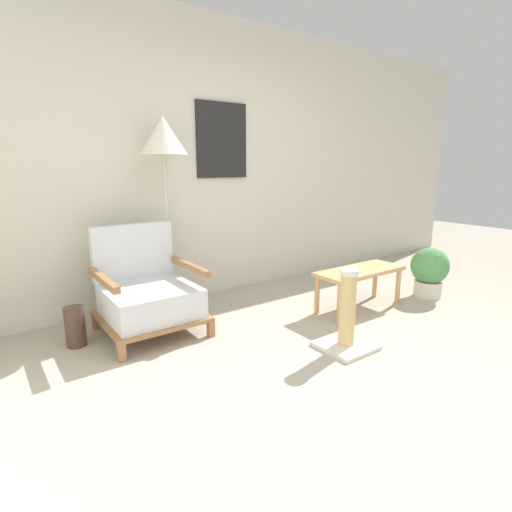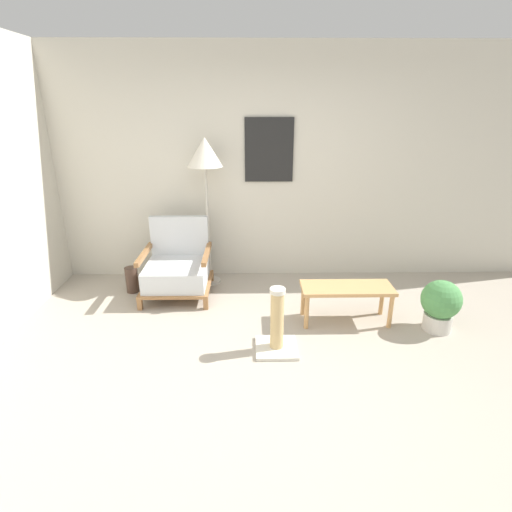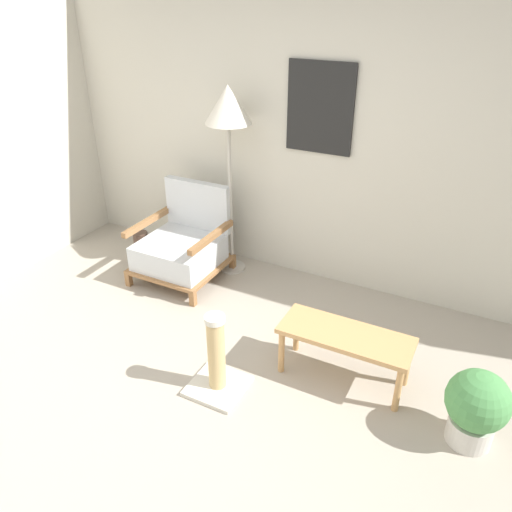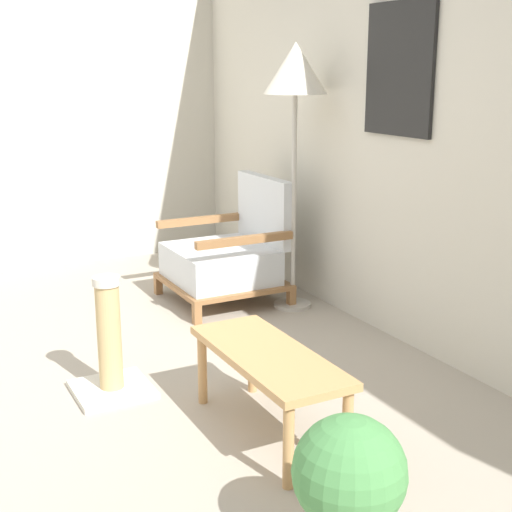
{
  "view_description": "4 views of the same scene",
  "coord_description": "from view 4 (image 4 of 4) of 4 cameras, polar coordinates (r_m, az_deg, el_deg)",
  "views": [
    {
      "loc": [
        -2.1,
        -1.28,
        1.32
      ],
      "look_at": [
        -0.14,
        1.43,
        0.55
      ],
      "focal_mm": 28.0,
      "sensor_mm": 36.0,
      "label": 1
    },
    {
      "loc": [
        -0.21,
        -2.49,
        2.04
      ],
      "look_at": [
        -0.14,
        1.43,
        0.55
      ],
      "focal_mm": 28.0,
      "sensor_mm": 36.0,
      "label": 2
    },
    {
      "loc": [
        1.43,
        -1.62,
        2.43
      ],
      "look_at": [
        -0.14,
        1.43,
        0.55
      ],
      "focal_mm": 35.0,
      "sensor_mm": 36.0,
      "label": 3
    },
    {
      "loc": [
        3.23,
        -0.34,
        1.56
      ],
      "look_at": [
        -0.14,
        1.43,
        0.55
      ],
      "focal_mm": 50.0,
      "sensor_mm": 36.0,
      "label": 4
    }
  ],
  "objects": [
    {
      "name": "vase",
      "position": [
        5.41,
        -4.19,
        -0.29
      ],
      "size": [
        0.14,
        0.14,
        0.3
      ],
      "primitive_type": "cylinder",
      "color": "#473328",
      "rests_on": "ground_plane"
    },
    {
      "name": "floor_lamp",
      "position": [
        4.56,
        3.17,
        13.95
      ],
      "size": [
        0.4,
        0.4,
        1.71
      ],
      "color": "#B7B2A8",
      "rests_on": "ground_plane"
    },
    {
      "name": "scratching_post",
      "position": [
        3.58,
        -11.59,
        -7.51
      ],
      "size": [
        0.37,
        0.37,
        0.6
      ],
      "color": "beige",
      "rests_on": "ground_plane"
    },
    {
      "name": "wall_left",
      "position": [
        5.8,
        -19.78,
        11.92
      ],
      "size": [
        0.06,
        8.0,
        2.7
      ],
      "color": "beige",
      "rests_on": "ground_plane"
    },
    {
      "name": "armchair",
      "position": [
        4.87,
        -2.25,
        0.04
      ],
      "size": [
        0.75,
        0.74,
        0.84
      ],
      "color": "olive",
      "rests_on": "ground_plane"
    },
    {
      "name": "wall_back",
      "position": [
        4.16,
        11.56,
        11.7
      ],
      "size": [
        8.0,
        0.09,
        2.7
      ],
      "color": "beige",
      "rests_on": "ground_plane"
    },
    {
      "name": "potted_plant",
      "position": [
        2.39,
        7.44,
        -17.7
      ],
      "size": [
        0.37,
        0.37,
        0.51
      ],
      "color": "beige",
      "rests_on": "ground_plane"
    },
    {
      "name": "coffee_table",
      "position": [
        3.09,
        0.98,
        -8.64
      ],
      "size": [
        0.89,
        0.35,
        0.38
      ],
      "color": "tan",
      "rests_on": "ground_plane"
    }
  ]
}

